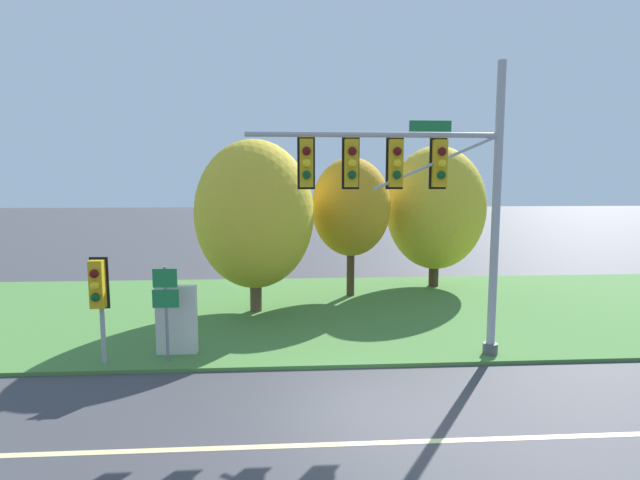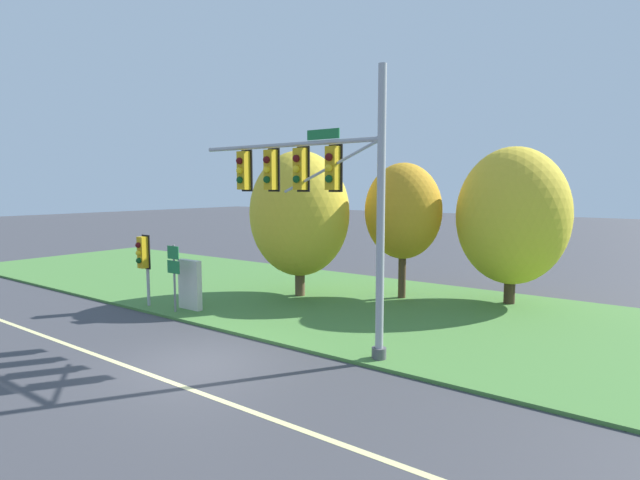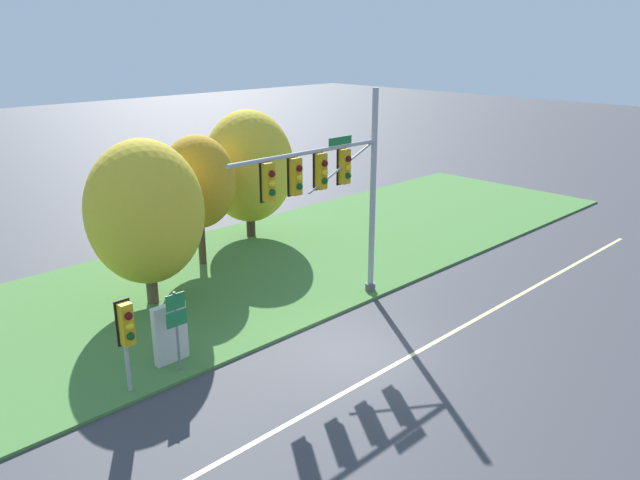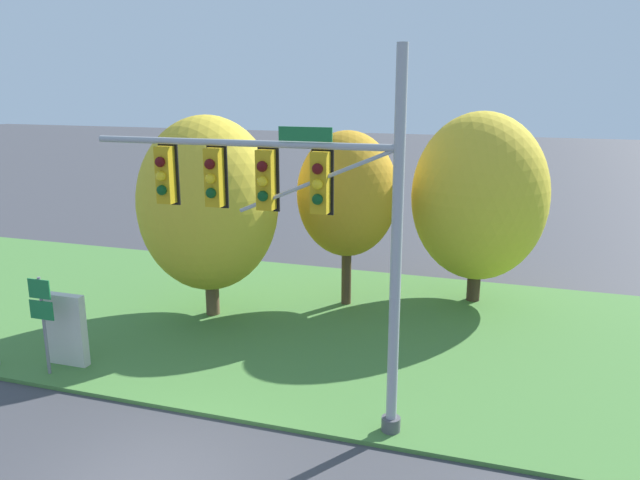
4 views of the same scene
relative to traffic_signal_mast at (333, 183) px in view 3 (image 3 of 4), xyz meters
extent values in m
plane|color=#3D3D42|center=(-1.74, -3.07, -4.81)|extent=(160.00, 160.00, 0.00)
cube|color=beige|center=(-1.74, -4.27, -4.80)|extent=(36.00, 0.16, 0.01)
cube|color=#477A38|center=(-1.74, 5.18, -4.76)|extent=(48.00, 11.50, 0.10)
cylinder|color=#9EA0A5|center=(2.16, 0.01, -0.79)|extent=(0.22, 0.22, 7.82)
cylinder|color=#4C4C51|center=(2.16, 0.01, -4.56)|extent=(0.40, 0.40, 0.30)
cylinder|color=#9EA0A5|center=(-1.14, 0.01, 1.21)|extent=(6.61, 0.14, 0.14)
cylinder|color=#9EA0A5|center=(0.51, 0.01, 0.51)|extent=(3.34, 0.08, 1.47)
cube|color=gold|center=(0.60, 0.01, 0.48)|extent=(0.34, 0.28, 1.22)
cube|color=black|center=(0.60, 0.17, 0.48)|extent=(0.46, 0.04, 1.34)
sphere|color=#4C0C0C|center=(0.60, -0.17, 0.78)|extent=(0.22, 0.22, 0.22)
sphere|color=yellow|center=(0.60, -0.17, 0.48)|extent=(0.22, 0.22, 0.22)
sphere|color=#0C4219|center=(0.60, -0.17, 0.18)|extent=(0.22, 0.22, 0.22)
cube|color=gold|center=(-0.56, 0.01, 0.48)|extent=(0.34, 0.28, 1.22)
cube|color=black|center=(-0.56, 0.17, 0.48)|extent=(0.46, 0.04, 1.34)
sphere|color=#4C0C0C|center=(-0.56, -0.17, 0.78)|extent=(0.22, 0.22, 0.22)
sphere|color=yellow|center=(-0.56, -0.17, 0.48)|extent=(0.22, 0.22, 0.22)
sphere|color=#0C4219|center=(-0.56, -0.17, 0.18)|extent=(0.22, 0.22, 0.22)
cube|color=gold|center=(-1.72, 0.01, 0.48)|extent=(0.34, 0.28, 1.22)
cube|color=black|center=(-1.72, 0.17, 0.48)|extent=(0.46, 0.04, 1.34)
sphere|color=#4C0C0C|center=(-1.72, -0.17, 0.78)|extent=(0.22, 0.22, 0.22)
sphere|color=yellow|center=(-1.72, -0.17, 0.48)|extent=(0.22, 0.22, 0.22)
sphere|color=#0C4219|center=(-1.72, -0.17, 0.18)|extent=(0.22, 0.22, 0.22)
cube|color=gold|center=(-2.89, 0.01, 0.48)|extent=(0.34, 0.28, 1.22)
cube|color=black|center=(-2.89, 0.17, 0.48)|extent=(0.46, 0.04, 1.34)
sphere|color=#4C0C0C|center=(-2.89, -0.17, 0.78)|extent=(0.22, 0.22, 0.22)
sphere|color=yellow|center=(-2.89, -0.17, 0.48)|extent=(0.22, 0.22, 0.22)
sphere|color=#0C4219|center=(-2.89, -0.17, 0.18)|extent=(0.22, 0.22, 0.22)
cube|color=#196B33|center=(0.31, -0.04, 1.43)|extent=(1.10, 0.04, 0.28)
cylinder|color=#9EA0A5|center=(-8.20, -0.01, -3.35)|extent=(0.12, 0.12, 2.70)
cube|color=gold|center=(-8.20, -0.21, -2.56)|extent=(0.34, 0.28, 1.22)
cube|color=black|center=(-8.20, -0.05, -2.56)|extent=(0.46, 0.04, 1.34)
sphere|color=#4C0C0C|center=(-8.20, -0.39, -2.26)|extent=(0.22, 0.22, 0.22)
sphere|color=yellow|center=(-8.20, -0.39, -2.56)|extent=(0.22, 0.22, 0.22)
sphere|color=#0C4219|center=(-8.20, -0.39, -2.86)|extent=(0.22, 0.22, 0.22)
cylinder|color=slate|center=(-6.56, -0.01, -3.44)|extent=(0.08, 0.08, 2.54)
cube|color=#197238|center=(-6.56, -0.04, -2.46)|extent=(0.63, 0.03, 0.49)
cube|color=#197238|center=(-6.56, -0.04, -3.01)|extent=(0.68, 0.03, 0.48)
cylinder|color=brown|center=(-4.56, 5.00, -3.52)|extent=(0.42, 0.42, 2.37)
ellipsoid|color=gold|center=(-4.56, 5.00, -1.17)|extent=(4.25, 4.25, 5.31)
cylinder|color=#4C3823|center=(-0.81, 7.21, -3.31)|extent=(0.32, 0.32, 2.79)
ellipsoid|color=#C68C1E|center=(-0.81, 7.21, -1.04)|extent=(3.20, 3.20, 4.00)
cylinder|color=#423021|center=(3.17, 8.82, -3.54)|extent=(0.44, 0.44, 2.33)
ellipsoid|color=gold|center=(3.17, 8.82, -1.18)|extent=(4.35, 4.35, 5.44)
cube|color=beige|center=(-6.44, 0.61, -3.76)|extent=(1.10, 0.24, 1.90)
cube|color=#4C4C51|center=(-6.84, 0.61, -4.66)|extent=(0.10, 0.20, 0.10)
cube|color=#4C4C51|center=(-6.04, 0.61, -4.66)|extent=(0.10, 0.20, 0.10)
camera|label=1|loc=(-3.37, -12.92, 0.06)|focal=28.00mm
camera|label=2|loc=(8.66, -11.60, -0.05)|focal=28.00mm
camera|label=3|loc=(-15.16, -14.87, 4.97)|focal=35.00mm
camera|label=4|loc=(4.33, -11.62, 2.43)|focal=35.00mm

